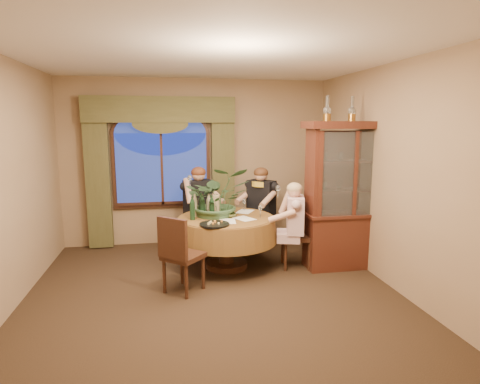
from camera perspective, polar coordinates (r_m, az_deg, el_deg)
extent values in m
plane|color=black|center=(4.89, -3.45, -15.18)|extent=(5.00, 5.00, 0.00)
plane|color=#8C6E4E|center=(6.96, -6.11, 4.25)|extent=(4.50, 0.00, 4.50)
plane|color=#8C6E4E|center=(5.25, 21.57, 1.83)|extent=(0.00, 5.00, 5.00)
plane|color=white|center=(4.50, -3.84, 19.19)|extent=(5.00, 5.00, 0.00)
cube|color=#444322|center=(6.93, -19.56, 1.89)|extent=(0.38, 0.14, 2.32)
cube|color=#444322|center=(6.91, -2.43, 2.42)|extent=(0.38, 0.14, 2.32)
cylinder|color=brown|center=(5.81, -1.96, -7.13)|extent=(1.49, 1.49, 0.75)
cube|color=#3D170F|center=(5.89, 15.12, -0.53)|extent=(1.29, 0.51, 2.09)
cube|color=black|center=(5.85, 7.97, -6.03)|extent=(0.48, 0.48, 0.96)
cube|color=black|center=(6.61, 1.98, -4.10)|extent=(0.59, 0.59, 0.96)
cube|color=black|center=(6.65, -5.12, -4.03)|extent=(0.51, 0.51, 0.96)
cube|color=black|center=(5.02, -8.04, -8.69)|extent=(0.59, 0.59, 0.96)
imported|color=#304F30|center=(5.71, -3.22, 2.56)|extent=(0.92, 1.02, 0.80)
imported|color=#495327|center=(5.68, -1.37, -3.32)|extent=(0.17, 0.17, 0.05)
cylinder|color=black|center=(5.24, -3.66, -4.61)|extent=(0.39, 0.39, 0.02)
cylinder|color=tan|center=(5.70, -6.42, -1.90)|extent=(0.07, 0.07, 0.33)
cylinder|color=tan|center=(5.69, -4.47, -1.89)|extent=(0.07, 0.07, 0.33)
cylinder|color=black|center=(5.58, -4.03, -2.13)|extent=(0.07, 0.07, 0.33)
cylinder|color=black|center=(5.79, -5.53, -1.72)|extent=(0.07, 0.07, 0.33)
cylinder|color=black|center=(5.63, -5.36, -2.04)|extent=(0.07, 0.07, 0.33)
cylinder|color=black|center=(5.53, -6.79, -2.27)|extent=(0.07, 0.07, 0.33)
cube|color=white|center=(5.57, 0.62, -3.81)|extent=(0.32, 0.36, 0.00)
cube|color=white|center=(6.02, 0.70, -2.79)|extent=(0.33, 0.36, 0.00)
cube|color=white|center=(5.43, -1.76, -4.18)|extent=(0.24, 0.32, 0.00)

